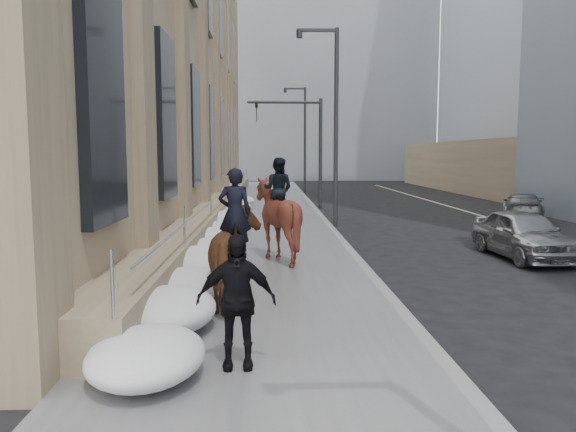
% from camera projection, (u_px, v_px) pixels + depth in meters
% --- Properties ---
extents(ground, '(140.00, 140.00, 0.00)m').
position_uv_depth(ground, '(259.00, 336.00, 9.24)').
color(ground, black).
rests_on(ground, ground).
extents(sidewalk, '(5.00, 80.00, 0.12)m').
position_uv_depth(sidewalk, '(264.00, 240.00, 19.17)').
color(sidewalk, '#515153').
rests_on(sidewalk, ground).
extents(curb, '(0.24, 80.00, 0.12)m').
position_uv_depth(curb, '(341.00, 240.00, 19.26)').
color(curb, slate).
rests_on(curb, ground).
extents(lane_line, '(0.15, 70.00, 0.01)m').
position_uv_depth(lane_line, '(566.00, 240.00, 19.52)').
color(lane_line, '#BFB78C').
rests_on(lane_line, ground).
extents(limestone_building, '(6.10, 44.00, 18.00)m').
position_uv_depth(limestone_building, '(160.00, 35.00, 27.93)').
color(limestone_building, '#827555').
rests_on(limestone_building, ground).
extents(bg_building_mid, '(30.00, 12.00, 28.00)m').
position_uv_depth(bg_building_mid, '(301.00, 62.00, 67.45)').
color(bg_building_mid, slate).
rests_on(bg_building_mid, ground).
extents(bg_building_far, '(24.00, 12.00, 20.00)m').
position_uv_depth(bg_building_far, '(225.00, 104.00, 79.48)').
color(bg_building_far, gray).
rests_on(bg_building_far, ground).
extents(streetlight_mid, '(1.71, 0.24, 8.00)m').
position_uv_depth(streetlight_mid, '(332.00, 115.00, 22.74)').
color(streetlight_mid, '#2D2D30').
rests_on(streetlight_mid, ground).
extents(streetlight_far, '(1.71, 0.24, 8.00)m').
position_uv_depth(streetlight_far, '(303.00, 133.00, 42.61)').
color(streetlight_far, '#2D2D30').
rests_on(streetlight_far, ground).
extents(traffic_signal, '(4.10, 0.22, 6.00)m').
position_uv_depth(traffic_signal, '(304.00, 135.00, 30.73)').
color(traffic_signal, '#2D2D30').
rests_on(traffic_signal, ground).
extents(snow_bank, '(1.70, 18.10, 0.76)m').
position_uv_depth(snow_bank, '(217.00, 236.00, 17.20)').
color(snow_bank, white).
rests_on(snow_bank, sidewalk).
extents(mounted_horse_left, '(1.11, 2.27, 2.61)m').
position_uv_depth(mounted_horse_left, '(236.00, 252.00, 10.61)').
color(mounted_horse_left, '#4D2C17').
rests_on(mounted_horse_left, sidewalk).
extents(mounted_horse_right, '(2.35, 2.49, 2.77)m').
position_uv_depth(mounted_horse_right, '(277.00, 216.00, 15.16)').
color(mounted_horse_right, '#4A1E15').
rests_on(mounted_horse_right, sidewalk).
extents(pedestrian, '(1.08, 0.48, 1.82)m').
position_uv_depth(pedestrian, '(236.00, 301.00, 7.49)').
color(pedestrian, black).
rests_on(pedestrian, sidewalk).
extents(car_silver, '(1.83, 4.18, 1.40)m').
position_uv_depth(car_silver, '(523.00, 234.00, 16.06)').
color(car_silver, '#96979D').
rests_on(car_silver, ground).
extents(car_grey, '(3.09, 4.45, 1.20)m').
position_uv_depth(car_grey, '(523.00, 206.00, 25.86)').
color(car_grey, slate).
rests_on(car_grey, ground).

